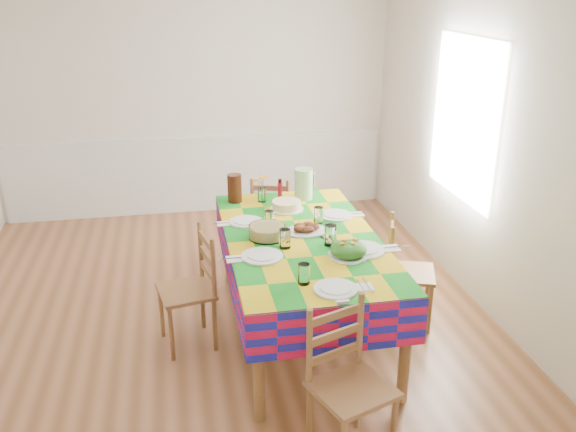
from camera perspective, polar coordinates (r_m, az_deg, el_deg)
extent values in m
cube|color=brown|center=(5.28, -6.69, -9.11)|extent=(4.50, 5.00, 0.04)
cube|color=beige|center=(7.19, -8.78, 10.73)|extent=(4.50, 0.04, 2.70)
cube|color=beige|center=(2.42, -3.24, -10.90)|extent=(4.50, 0.04, 2.70)
cube|color=beige|center=(5.36, 17.74, 6.38)|extent=(0.04, 5.00, 2.70)
cube|color=white|center=(7.24, -8.56, 7.16)|extent=(4.41, 0.06, 0.04)
cube|color=white|center=(7.37, -8.38, 3.80)|extent=(4.41, 0.03, 0.90)
plane|color=white|center=(5.57, 16.12, 8.67)|extent=(0.00, 1.40, 1.40)
cylinder|color=brown|center=(3.90, -2.73, -13.99)|extent=(0.08, 0.08, 0.78)
cylinder|color=brown|center=(4.11, 10.90, -12.32)|extent=(0.08, 0.08, 0.78)
cylinder|color=brown|center=(5.58, -5.59, -2.59)|extent=(0.08, 0.08, 0.78)
cylinder|color=brown|center=(5.73, 3.97, -1.87)|extent=(0.08, 0.08, 0.78)
cube|color=brown|center=(4.60, 1.35, -2.30)|extent=(1.09, 2.07, 0.04)
cube|color=#B70F34|center=(4.59, 1.35, -2.02)|extent=(1.13, 2.11, 0.01)
cube|color=#B70F34|center=(4.59, -5.61, -4.46)|extent=(0.01, 2.11, 0.33)
cube|color=#B70F34|center=(4.80, 7.96, -3.34)|extent=(0.01, 2.11, 0.33)
cube|color=#B70F34|center=(3.76, 4.75, -10.63)|extent=(1.13, 0.01, 0.33)
cube|color=#B70F34|center=(5.62, -0.91, 0.59)|extent=(1.13, 0.01, 0.33)
cylinder|color=white|center=(3.84, 4.48, -6.83)|extent=(0.28, 0.28, 0.01)
cylinder|color=white|center=(3.84, 4.49, -6.69)|extent=(0.20, 0.20, 0.01)
cylinder|color=white|center=(3.88, 1.49, -5.43)|extent=(0.08, 0.08, 0.14)
cube|color=white|center=(3.89, 7.17, -6.60)|extent=(0.10, 0.10, 0.01)
cube|color=silver|center=(3.88, 6.88, -6.57)|extent=(0.01, 0.18, 0.00)
cube|color=silver|center=(3.90, 7.47, -6.50)|extent=(0.01, 0.21, 0.00)
cylinder|color=white|center=(4.27, -2.43, -3.78)|extent=(0.30, 0.30, 0.02)
cylinder|color=white|center=(4.26, -2.43, -3.65)|extent=(0.21, 0.21, 0.01)
cylinder|color=white|center=(4.38, -0.29, -2.13)|extent=(0.08, 0.08, 0.14)
cube|color=white|center=(4.25, -5.07, -4.03)|extent=(0.11, 0.11, 0.01)
cube|color=silver|center=(4.24, -5.36, -3.99)|extent=(0.19, 0.01, 0.00)
cube|color=silver|center=(4.25, -4.77, -3.95)|extent=(0.22, 0.01, 0.00)
cylinder|color=white|center=(4.87, -3.96, -0.54)|extent=(0.27, 0.27, 0.01)
cylinder|color=white|center=(4.87, -3.96, -0.43)|extent=(0.19, 0.19, 0.01)
cylinder|color=white|center=(4.76, -1.77, -0.28)|extent=(0.08, 0.08, 0.13)
cube|color=white|center=(4.86, -6.06, -0.73)|extent=(0.10, 0.10, 0.01)
cube|color=silver|center=(4.85, -6.30, -0.69)|extent=(0.17, 0.01, 0.00)
cube|color=silver|center=(4.86, -5.83, -0.66)|extent=(0.20, 0.01, 0.00)
cylinder|color=white|center=(4.39, 6.99, -3.17)|extent=(0.32, 0.32, 0.02)
cylinder|color=white|center=(4.38, 7.00, -3.02)|extent=(0.23, 0.23, 0.01)
cylinder|color=white|center=(4.43, 3.99, -1.82)|extent=(0.09, 0.09, 0.15)
cube|color=white|center=(4.46, 9.62, -2.99)|extent=(0.12, 0.12, 0.01)
cube|color=silver|center=(4.45, 9.34, -2.94)|extent=(0.20, 0.01, 0.00)
cube|color=silver|center=(4.46, 9.91, -2.89)|extent=(0.24, 0.01, 0.00)
cylinder|color=white|center=(5.01, 4.46, 0.07)|extent=(0.28, 0.28, 0.01)
cylinder|color=white|center=(5.00, 4.46, 0.18)|extent=(0.20, 0.20, 0.01)
cylinder|color=white|center=(4.83, 2.85, 0.07)|extent=(0.08, 0.08, 0.13)
cube|color=white|center=(5.06, 6.48, 0.17)|extent=(0.10, 0.10, 0.01)
cube|color=silver|center=(5.05, 6.26, 0.21)|extent=(0.17, 0.01, 0.00)
cube|color=silver|center=(5.06, 6.71, 0.24)|extent=(0.21, 0.01, 0.00)
ellipsoid|color=white|center=(4.67, 1.70, -1.44)|extent=(0.35, 0.25, 0.02)
ellipsoid|color=black|center=(4.67, 2.44, -1.00)|extent=(0.09, 0.08, 0.05)
ellipsoid|color=black|center=(4.70, 1.86, -0.84)|extent=(0.09, 0.08, 0.05)
ellipsoid|color=black|center=(4.68, 1.09, -0.96)|extent=(0.09, 0.08, 0.05)
ellipsoid|color=black|center=(4.63, 1.10, -1.20)|extent=(0.09, 0.08, 0.05)
ellipsoid|color=black|center=(4.62, 1.90, -1.27)|extent=(0.09, 0.08, 0.05)
cylinder|color=white|center=(4.30, 5.66, -3.67)|extent=(0.29, 0.29, 0.01)
ellipsoid|color=#153F0F|center=(4.28, 5.68, -3.13)|extent=(0.26, 0.26, 0.12)
cube|color=orange|center=(4.22, 5.06, -2.63)|extent=(0.03, 0.02, 0.01)
cube|color=orange|center=(4.28, 5.35, -2.29)|extent=(0.04, 0.04, 0.01)
cube|color=orange|center=(4.24, 6.06, -2.55)|extent=(0.03, 0.04, 0.01)
cube|color=orange|center=(4.30, 6.34, -2.21)|extent=(0.04, 0.04, 0.01)
cylinder|color=white|center=(4.56, -1.96, -1.47)|extent=(0.28, 0.28, 0.10)
cylinder|color=#E5CE79|center=(4.56, -1.96, -1.47)|extent=(0.26, 0.26, 0.08)
cylinder|color=white|center=(5.13, -0.14, 0.66)|extent=(0.29, 0.29, 0.01)
cylinder|color=#DCB986|center=(5.11, -0.14, 1.07)|extent=(0.24, 0.24, 0.07)
cube|color=black|center=(4.54, 3.72, -2.26)|extent=(0.13, 0.31, 0.01)
cube|color=black|center=(4.57, 4.31, -2.10)|extent=(0.06, 0.32, 0.01)
cylinder|color=white|center=(5.31, -2.47, 2.01)|extent=(0.07, 0.07, 0.13)
cylinder|color=#277426|center=(5.29, -2.70, 2.47)|extent=(0.01, 0.01, 0.18)
ellipsoid|color=orange|center=(5.26, -3.06, 3.37)|extent=(0.06, 0.06, 0.02)
cylinder|color=#277426|center=(5.31, -2.33, 2.53)|extent=(0.01, 0.01, 0.18)
ellipsoid|color=orange|center=(5.29, -2.12, 3.68)|extent=(0.06, 0.06, 0.02)
cylinder|color=#277426|center=(5.28, -2.45, 2.43)|extent=(0.01, 0.01, 0.18)
ellipsoid|color=orange|center=(5.22, -2.44, 3.61)|extent=(0.06, 0.06, 0.02)
cylinder|color=red|center=(5.40, -0.76, 2.61)|extent=(0.04, 0.04, 0.17)
cylinder|color=#96BF86|center=(5.36, 1.47, 3.03)|extent=(0.16, 0.16, 0.27)
cylinder|color=black|center=(5.30, -5.02, 2.61)|extent=(0.12, 0.12, 0.25)
cube|color=white|center=(3.70, 5.14, -8.02)|extent=(0.08, 0.02, 0.02)
cylinder|color=brown|center=(3.75, 9.89, -19.09)|extent=(0.04, 0.04, 0.45)
cylinder|color=brown|center=(3.78, 2.00, -18.34)|extent=(0.04, 0.04, 0.45)
cylinder|color=brown|center=(3.95, 6.54, -16.50)|extent=(0.04, 0.04, 0.45)
cube|color=brown|center=(3.61, 6.06, -15.84)|extent=(0.53, 0.52, 0.03)
cylinder|color=brown|center=(3.51, 2.01, -12.27)|extent=(0.04, 0.04, 0.50)
cylinder|color=brown|center=(3.69, 6.75, -10.58)|extent=(0.04, 0.04, 0.50)
cube|color=brown|center=(3.65, 4.40, -12.74)|extent=(0.34, 0.15, 0.05)
cube|color=brown|center=(3.58, 4.46, -11.01)|extent=(0.34, 0.15, 0.05)
cube|color=brown|center=(3.51, 4.52, -9.22)|extent=(0.34, 0.15, 0.05)
cylinder|color=brown|center=(6.21, 0.33, -1.71)|extent=(0.03, 0.03, 0.42)
cylinder|color=brown|center=(6.25, -2.77, -1.57)|extent=(0.03, 0.03, 0.42)
cylinder|color=brown|center=(5.92, 0.01, -2.91)|extent=(0.03, 0.03, 0.42)
cylinder|color=brown|center=(5.96, -3.25, -2.76)|extent=(0.03, 0.03, 0.42)
cube|color=brown|center=(5.99, -1.44, -0.24)|extent=(0.49, 0.48, 0.03)
cylinder|color=brown|center=(5.74, -0.01, 1.14)|extent=(0.03, 0.03, 0.47)
cylinder|color=brown|center=(5.78, -3.35, 1.26)|extent=(0.03, 0.03, 0.47)
cube|color=brown|center=(5.79, -1.68, 0.32)|extent=(0.33, 0.12, 0.05)
cube|color=brown|center=(5.75, -1.69, 1.47)|extent=(0.33, 0.12, 0.05)
cube|color=brown|center=(5.71, -1.70, 2.62)|extent=(0.33, 0.12, 0.05)
cylinder|color=brown|center=(4.90, -11.76, -8.78)|extent=(0.03, 0.03, 0.44)
cylinder|color=brown|center=(4.61, -10.86, -10.82)|extent=(0.03, 0.03, 0.44)
cylinder|color=brown|center=(4.96, -8.00, -8.13)|extent=(0.03, 0.03, 0.44)
cylinder|color=brown|center=(4.67, -6.85, -10.10)|extent=(0.03, 0.03, 0.44)
cube|color=brown|center=(4.67, -9.54, -6.97)|extent=(0.46, 0.48, 0.03)
cylinder|color=brown|center=(4.75, -8.17, -3.27)|extent=(0.03, 0.03, 0.49)
cylinder|color=brown|center=(4.45, -6.99, -5.00)|extent=(0.03, 0.03, 0.49)
cube|color=brown|center=(4.64, -7.54, -5.19)|extent=(0.09, 0.35, 0.05)
cube|color=brown|center=(4.59, -7.61, -3.78)|extent=(0.09, 0.35, 0.05)
cube|color=brown|center=(4.54, -7.69, -2.33)|extent=(0.09, 0.35, 0.05)
cylinder|color=brown|center=(4.97, 13.12, -8.54)|extent=(0.03, 0.03, 0.42)
cylinder|color=brown|center=(5.27, 12.89, -6.73)|extent=(0.03, 0.03, 0.42)
cylinder|color=brown|center=(4.95, 9.41, -8.37)|extent=(0.03, 0.03, 0.42)
cylinder|color=brown|center=(5.25, 9.41, -6.56)|extent=(0.03, 0.03, 0.42)
cube|color=brown|center=(5.00, 11.39, -5.27)|extent=(0.48, 0.50, 0.03)
cylinder|color=brown|center=(4.75, 9.62, -3.69)|extent=(0.03, 0.03, 0.47)
cylinder|color=brown|center=(5.06, 9.60, -2.09)|extent=(0.03, 0.03, 0.47)
cube|color=brown|center=(4.94, 9.54, -3.86)|extent=(0.13, 0.32, 0.05)
cube|color=brown|center=(4.89, 9.63, -2.57)|extent=(0.13, 0.32, 0.05)
cube|color=brown|center=(4.85, 9.72, -1.25)|extent=(0.13, 0.32, 0.05)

